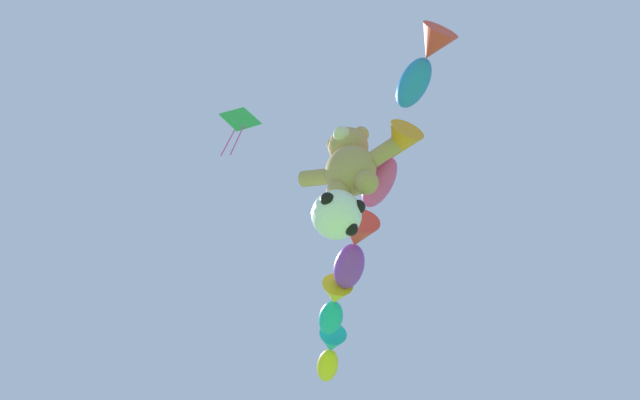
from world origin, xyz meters
name	(u,v)px	position (x,y,z in m)	size (l,w,h in m)	color
teddy_bear_kite	(350,163)	(0.37, 6.56, 10.95)	(2.51, 1.11, 2.55)	tan
soccer_ball_kite	(337,214)	(-0.05, 6.71, 9.42)	(1.15, 1.14, 1.06)	white
fish_kite_cobalt	(423,64)	(2.55, 4.81, 10.41)	(1.59, 1.60, 0.70)	blue
fish_kite_magenta	(389,164)	(1.16, 7.01, 11.03)	(2.07, 2.08, 0.80)	#E53F9E
fish_kite_violet	(353,250)	(-0.65, 9.35, 11.34)	(2.08, 2.52, 1.02)	purple
fish_kite_teal	(333,306)	(-1.99, 11.10, 11.33)	(1.77, 2.19, 0.89)	#19ADB2
fish_kite_goldfin	(330,354)	(-3.06, 13.31, 11.51)	(1.86, 2.45, 0.87)	yellow
diamond_kite	(239,123)	(-2.29, 5.57, 13.32)	(0.95, 0.74, 2.82)	green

